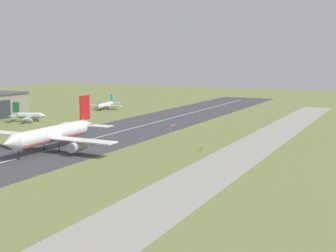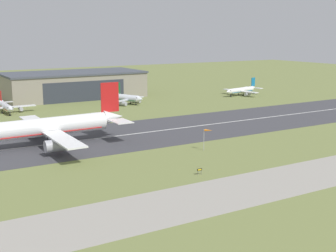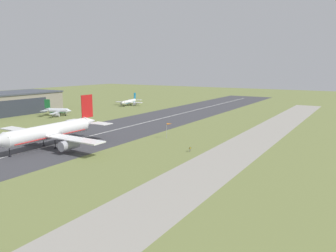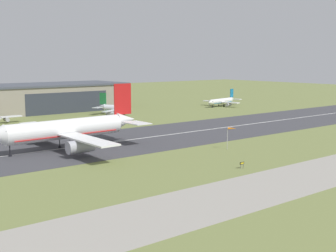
{
  "view_description": "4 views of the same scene",
  "coord_description": "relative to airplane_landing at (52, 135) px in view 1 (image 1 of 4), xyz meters",
  "views": [
    {
      "loc": [
        -148.81,
        -9.36,
        30.91
      ],
      "look_at": [
        -21.17,
        52.82,
        10.47
      ],
      "focal_mm": 50.0,
      "sensor_mm": 36.0,
      "label": 1
    },
    {
      "loc": [
        -65.58,
        -37.38,
        32.65
      ],
      "look_at": [
        -7.58,
        58.84,
        10.0
      ],
      "focal_mm": 50.0,
      "sensor_mm": 36.0,
      "label": 2
    },
    {
      "loc": [
        -101.76,
        -1.56,
        28.4
      ],
      "look_at": [
        -15.78,
        50.78,
        10.24
      ],
      "focal_mm": 35.0,
      "sensor_mm": 36.0,
      "label": 3
    },
    {
      "loc": [
        -83.85,
        -21.75,
        24.66
      ],
      "look_at": [
        -11.61,
        67.3,
        8.22
      ],
      "focal_mm": 50.0,
      "sensor_mm": 36.0,
      "label": 4
    }
  ],
  "objects": [
    {
      "name": "ground_plane",
      "position": [
        25.75,
        -46.37,
        -5.5
      ],
      "size": [
        668.85,
        668.85,
        0.0
      ],
      "primitive_type": "plane",
      "color": "olive"
    },
    {
      "name": "runway_strip",
      "position": [
        25.75,
        1.5,
        -5.47
      ],
      "size": [
        428.85,
        41.28,
        0.06
      ],
      "primitive_type": "cube",
      "color": "#3D3D42",
      "rests_on": "ground_plane"
    },
    {
      "name": "runway_centreline",
      "position": [
        25.75,
        1.5,
        -5.44
      ],
      "size": [
        385.96,
        0.7,
        0.01
      ],
      "primitive_type": "cube",
      "color": "silver",
      "rests_on": "runway_strip"
    },
    {
      "name": "taxiway_road",
      "position": [
        25.75,
        -59.31,
        -5.48
      ],
      "size": [
        321.64,
        17.32,
        0.05
      ],
      "primitive_type": "cube",
      "color": "gray",
      "rests_on": "ground_plane"
    },
    {
      "name": "airplane_landing",
      "position": [
        0.0,
        0.0,
        0.0
      ],
      "size": [
        44.5,
        51.11,
        17.51
      ],
      "color": "white",
      "rests_on": "ground_plane"
    },
    {
      "name": "airplane_parked_centre",
      "position": [
        118.47,
        56.87,
        -2.78
      ],
      "size": [
        24.6,
        21.51,
        8.7
      ],
      "color": "white",
      "rests_on": "ground_plane"
    },
    {
      "name": "airplane_parked_east",
      "position": [
        54.04,
        59.72,
        -2.7
      ],
      "size": [
        19.73,
        18.21,
        9.67
      ],
      "color": "silver",
      "rests_on": "ground_plane"
    },
    {
      "name": "windsock_pole",
      "position": [
        35.22,
        -28.62,
        -0.02
      ],
      "size": [
        2.03,
        1.98,
        6.14
      ],
      "color": "#B7B7BC",
      "rests_on": "ground_plane"
    },
    {
      "name": "runway_sign",
      "position": [
        20.38,
        -45.95,
        -4.4
      ],
      "size": [
        1.32,
        0.13,
        1.5
      ],
      "color": "#4C4C51",
      "rests_on": "ground_plane"
    }
  ]
}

